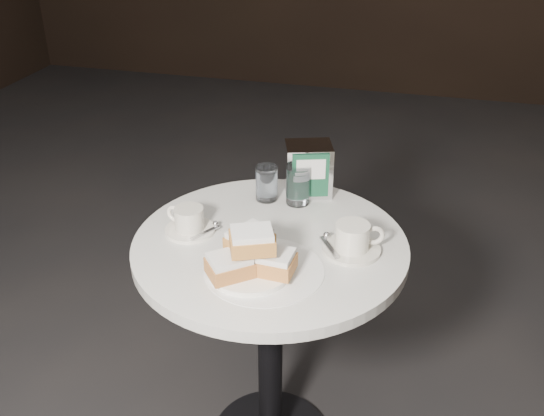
% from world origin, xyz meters
% --- Properties ---
extents(cafe_table, '(0.70, 0.70, 0.74)m').
position_xyz_m(cafe_table, '(0.00, 0.00, 0.55)').
color(cafe_table, black).
rests_on(cafe_table, ground).
extents(sugar_spill, '(0.35, 0.35, 0.00)m').
position_xyz_m(sugar_spill, '(0.02, -0.13, 0.75)').
color(sugar_spill, white).
rests_on(sugar_spill, cafe_table).
extents(beignet_plate, '(0.26, 0.26, 0.13)m').
position_xyz_m(beignet_plate, '(-0.01, -0.15, 0.79)').
color(beignet_plate, white).
rests_on(beignet_plate, cafe_table).
extents(coffee_cup_left, '(0.16, 0.16, 0.07)m').
position_xyz_m(coffee_cup_left, '(-0.21, -0.01, 0.77)').
color(coffee_cup_left, silver).
rests_on(coffee_cup_left, cafe_table).
extents(coffee_cup_right, '(0.18, 0.18, 0.08)m').
position_xyz_m(coffee_cup_right, '(0.21, 0.01, 0.78)').
color(coffee_cup_right, beige).
rests_on(coffee_cup_right, cafe_table).
extents(water_glass_left, '(0.08, 0.08, 0.10)m').
position_xyz_m(water_glass_left, '(-0.07, 0.21, 0.79)').
color(water_glass_left, white).
rests_on(water_glass_left, cafe_table).
extents(water_glass_right, '(0.08, 0.08, 0.11)m').
position_xyz_m(water_glass_right, '(0.02, 0.22, 0.80)').
color(water_glass_right, white).
rests_on(water_glass_right, cafe_table).
extents(napkin_dispenser, '(0.15, 0.14, 0.15)m').
position_xyz_m(napkin_dispenser, '(0.04, 0.28, 0.82)').
color(napkin_dispenser, white).
rests_on(napkin_dispenser, cafe_table).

